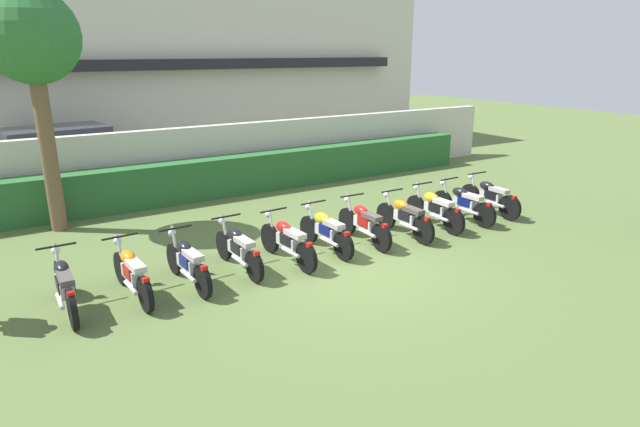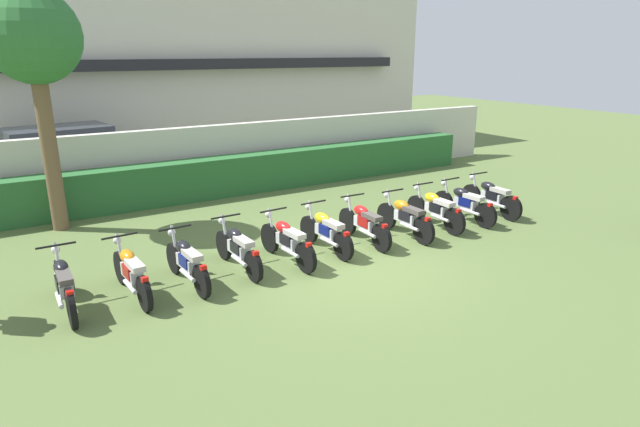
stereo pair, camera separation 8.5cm
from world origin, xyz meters
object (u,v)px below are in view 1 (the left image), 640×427
(motorcycle_in_row_5, at_px, (326,231))
(motorcycle_in_row_9, at_px, (463,203))
(motorcycle_in_row_6, at_px, (364,223))
(motorcycle_in_row_7, at_px, (405,217))
(motorcycle_in_row_1, at_px, (132,272))
(motorcycle_in_row_2, at_px, (187,262))
(tree_near_inspector, at_px, (32,42))
(parked_car, at_px, (64,160))
(motorcycle_in_row_4, at_px, (287,240))
(motorcycle_in_row_8, at_px, (435,209))
(motorcycle_in_row_0, at_px, (65,285))
(motorcycle_in_row_3, at_px, (238,248))
(motorcycle_in_row_10, at_px, (490,196))

(motorcycle_in_row_5, height_order, motorcycle_in_row_9, motorcycle_in_row_9)
(motorcycle_in_row_6, height_order, motorcycle_in_row_7, motorcycle_in_row_7)
(motorcycle_in_row_1, distance_m, motorcycle_in_row_2, 0.94)
(motorcycle_in_row_7, bearing_deg, motorcycle_in_row_9, -86.88)
(motorcycle_in_row_1, xyz_separation_m, motorcycle_in_row_6, (4.85, 0.10, 0.00))
(tree_near_inspector, bearing_deg, motorcycle_in_row_7, -35.19)
(parked_car, distance_m, motorcycle_in_row_1, 8.21)
(motorcycle_in_row_2, distance_m, motorcycle_in_row_9, 6.87)
(tree_near_inspector, distance_m, motorcycle_in_row_4, 6.80)
(parked_car, xyz_separation_m, motorcycle_in_row_8, (6.78, -8.12, -0.49))
(parked_car, distance_m, motorcycle_in_row_4, 8.70)
(motorcycle_in_row_1, height_order, motorcycle_in_row_5, same)
(motorcycle_in_row_9, bearing_deg, tree_near_inspector, 59.99)
(motorcycle_in_row_0, xyz_separation_m, motorcycle_in_row_5, (4.90, 0.08, -0.01))
(motorcycle_in_row_7, bearing_deg, motorcycle_in_row_3, 87.21)
(tree_near_inspector, xyz_separation_m, motorcycle_in_row_3, (2.55, -4.38, -3.68))
(motorcycle_in_row_2, xyz_separation_m, motorcycle_in_row_9, (6.87, 0.11, 0.01))
(motorcycle_in_row_0, bearing_deg, motorcycle_in_row_8, -89.95)
(parked_car, distance_m, motorcycle_in_row_5, 8.95)
(motorcycle_in_row_1, bearing_deg, motorcycle_in_row_9, -93.33)
(motorcycle_in_row_3, bearing_deg, motorcycle_in_row_6, -92.72)
(motorcycle_in_row_1, relative_size, motorcycle_in_row_9, 0.98)
(motorcycle_in_row_1, height_order, motorcycle_in_row_2, motorcycle_in_row_1)
(motorcycle_in_row_0, bearing_deg, motorcycle_in_row_3, -88.30)
(motorcycle_in_row_0, bearing_deg, motorcycle_in_row_1, -91.46)
(parked_car, xyz_separation_m, motorcycle_in_row_5, (3.80, -8.09, -0.49))
(motorcycle_in_row_7, xyz_separation_m, motorcycle_in_row_8, (1.00, 0.11, 0.00))
(motorcycle_in_row_4, bearing_deg, tree_near_inspector, 34.00)
(motorcycle_in_row_5, relative_size, motorcycle_in_row_9, 0.95)
(motorcycle_in_row_3, distance_m, motorcycle_in_row_10, 6.85)
(motorcycle_in_row_2, height_order, motorcycle_in_row_7, motorcycle_in_row_7)
(motorcycle_in_row_6, bearing_deg, motorcycle_in_row_1, 92.81)
(motorcycle_in_row_5, xyz_separation_m, motorcycle_in_row_9, (3.92, -0.02, 0.00))
(parked_car, distance_m, motorcycle_in_row_2, 8.29)
(motorcycle_in_row_5, xyz_separation_m, motorcycle_in_row_7, (1.97, -0.14, 0.01))
(motorcycle_in_row_8, bearing_deg, motorcycle_in_row_3, 90.11)
(tree_near_inspector, relative_size, motorcycle_in_row_2, 2.85)
(motorcycle_in_row_0, distance_m, motorcycle_in_row_7, 6.87)
(motorcycle_in_row_7, bearing_deg, motorcycle_in_row_10, -86.87)
(motorcycle_in_row_8, relative_size, motorcycle_in_row_10, 0.98)
(motorcycle_in_row_5, bearing_deg, motorcycle_in_row_9, -92.72)
(motorcycle_in_row_4, relative_size, motorcycle_in_row_5, 1.05)
(motorcycle_in_row_4, distance_m, motorcycle_in_row_9, 4.88)
(parked_car, distance_m, motorcycle_in_row_0, 8.26)
(tree_near_inspector, distance_m, motorcycle_in_row_7, 8.70)
(tree_near_inspector, bearing_deg, motorcycle_in_row_0, -95.36)
(motorcycle_in_row_1, xyz_separation_m, motorcycle_in_row_10, (8.81, 0.14, 0.01))
(motorcycle_in_row_1, height_order, motorcycle_in_row_4, motorcycle_in_row_4)
(parked_car, xyz_separation_m, motorcycle_in_row_2, (0.85, -8.23, -0.50))
(motorcycle_in_row_3, xyz_separation_m, motorcycle_in_row_8, (4.90, -0.06, 0.01))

